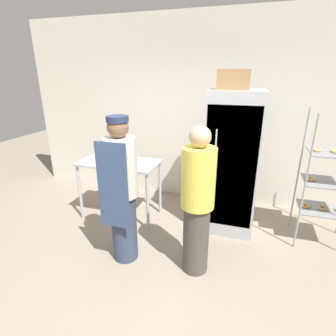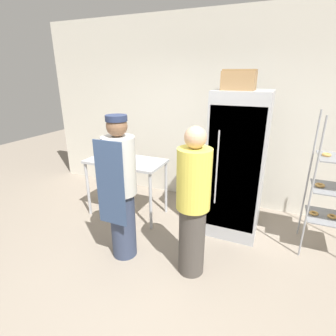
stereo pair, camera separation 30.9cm
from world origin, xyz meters
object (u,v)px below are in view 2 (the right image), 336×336
object	(u,v)px
donut_box	(124,160)
cardboard_storage_box	(239,80)
blender_pitcher	(118,148)
person_baker	(121,188)
refrigerator	(237,165)
person_customer	(193,204)

from	to	relation	value
donut_box	cardboard_storage_box	xyz separation A→B (m)	(1.51, 0.25, 1.11)
blender_pitcher	person_baker	size ratio (longest dim) A/B	0.15
donut_box	cardboard_storage_box	bearing A→B (deg)	9.41
refrigerator	person_customer	bearing A→B (deg)	-103.95
donut_box	person_customer	size ratio (longest dim) A/B	0.16
refrigerator	cardboard_storage_box	xyz separation A→B (m)	(-0.06, -0.07, 1.09)
refrigerator	person_baker	size ratio (longest dim) A/B	1.13
refrigerator	blender_pitcher	distance (m)	1.87
blender_pitcher	person_customer	bearing A→B (deg)	-33.02
person_customer	refrigerator	bearing A→B (deg)	76.05
person_baker	person_customer	bearing A→B (deg)	3.42
donut_box	person_baker	world-z (taller)	person_baker
cardboard_storage_box	person_baker	world-z (taller)	cardboard_storage_box
person_baker	person_customer	xyz separation A→B (m)	(0.85, 0.05, -0.05)
donut_box	refrigerator	bearing A→B (deg)	11.55
cardboard_storage_box	person_customer	world-z (taller)	cardboard_storage_box
cardboard_storage_box	person_baker	distance (m)	1.88
donut_box	person_customer	bearing A→B (deg)	-29.53
person_baker	cardboard_storage_box	bearing A→B (deg)	44.45
donut_box	blender_pitcher	world-z (taller)	blender_pitcher
person_baker	person_customer	size ratio (longest dim) A/B	1.03
refrigerator	donut_box	bearing A→B (deg)	-168.45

